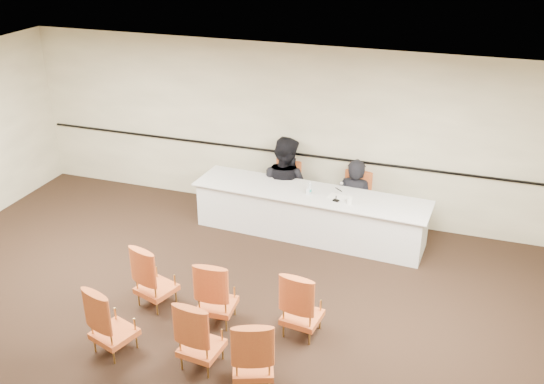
{
  "coord_description": "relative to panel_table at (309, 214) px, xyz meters",
  "views": [
    {
      "loc": [
        2.85,
        -5.51,
        5.0
      ],
      "look_at": [
        0.08,
        2.6,
        0.97
      ],
      "focal_mm": 40.0,
      "sensor_mm": 36.0,
      "label": 1
    }
  ],
  "objects": [
    {
      "name": "panel_table",
      "position": [
        0.0,
        0.0,
        0.0
      ],
      "size": [
        3.96,
        1.12,
        0.78
      ],
      "primitive_type": null,
      "rotation": [
        0.0,
        0.0,
        -0.06
      ],
      "color": "silver",
      "rests_on": "ground"
    },
    {
      "name": "aud_chair_back_right",
      "position": [
        0.35,
        -3.62,
        0.08
      ],
      "size": [
        0.65,
        0.65,
        0.95
      ],
      "primitive_type": null,
      "rotation": [
        0.0,
        0.0,
        0.37
      ],
      "color": "#B63E20",
      "rests_on": "ground"
    },
    {
      "name": "wall_back",
      "position": [
        -0.55,
        0.84,
        1.11
      ],
      "size": [
        10.0,
        0.04,
        3.0
      ],
      "primitive_type": "cube",
      "color": "#B3AC8C",
      "rests_on": "ground"
    },
    {
      "name": "ceiling",
      "position": [
        -0.55,
        -3.16,
        2.61
      ],
      "size": [
        10.0,
        10.0,
        0.0
      ],
      "primitive_type": "plane",
      "rotation": [
        3.14,
        0.0,
        0.0
      ],
      "color": "white",
      "rests_on": "ground"
    },
    {
      "name": "wall_rail",
      "position": [
        -0.55,
        0.8,
        0.71
      ],
      "size": [
        9.8,
        0.04,
        0.03
      ],
      "primitive_type": "cube",
      "color": "black",
      "rests_on": "wall_back"
    },
    {
      "name": "papers",
      "position": [
        0.47,
        -0.03,
        0.39
      ],
      "size": [
        0.33,
        0.27,
        0.0
      ],
      "primitive_type": "cube",
      "rotation": [
        0.0,
        0.0,
        -0.17
      ],
      "color": "white",
      "rests_on": "panel_table"
    },
    {
      "name": "panelist_second_chair",
      "position": [
        -0.63,
        0.61,
        0.08
      ],
      "size": [
        0.53,
        0.53,
        0.95
      ],
      "primitive_type": null,
      "rotation": [
        0.0,
        0.0,
        -0.06
      ],
      "color": "#B63E20",
      "rests_on": "ground"
    },
    {
      "name": "drinking_glass",
      "position": [
        -0.02,
        -0.08,
        0.44
      ],
      "size": [
        0.08,
        0.08,
        0.1
      ],
      "primitive_type": "cylinder",
      "rotation": [
        0.0,
        0.0,
        0.26
      ],
      "color": "silver",
      "rests_on": "panel_table"
    },
    {
      "name": "panelist_second",
      "position": [
        -0.63,
        0.61,
        0.08
      ],
      "size": [
        1.14,
        1.0,
        1.97
      ],
      "primitive_type": "imported",
      "rotation": [
        0.0,
        0.0,
        2.84
      ],
      "color": "black",
      "rests_on": "ground"
    },
    {
      "name": "aud_chair_back_left",
      "position": [
        -1.47,
        -3.62,
        0.08
      ],
      "size": [
        0.63,
        0.63,
        0.95
      ],
      "primitive_type": null,
      "rotation": [
        0.0,
        0.0,
        -0.31
      ],
      "color": "#B63E20",
      "rests_on": "ground"
    },
    {
      "name": "floor",
      "position": [
        -0.55,
        -3.16,
        -0.39
      ],
      "size": [
        10.0,
        10.0,
        0.0
      ],
      "primitive_type": "plane",
      "color": "black",
      "rests_on": "ground"
    },
    {
      "name": "aud_chair_front_left",
      "position": [
        -1.45,
        -2.59,
        0.08
      ],
      "size": [
        0.63,
        0.63,
        0.95
      ],
      "primitive_type": null,
      "rotation": [
        0.0,
        0.0,
        -0.31
      ],
      "color": "#B63E20",
      "rests_on": "ground"
    },
    {
      "name": "aud_chair_front_right",
      "position": [
        0.62,
        -2.55,
        0.08
      ],
      "size": [
        0.56,
        0.56,
        0.95
      ],
      "primitive_type": null,
      "rotation": [
        0.0,
        0.0,
        -0.12
      ],
      "color": "#B63E20",
      "rests_on": "ground"
    },
    {
      "name": "panelist_main",
      "position": [
        0.64,
        0.54,
        -0.02
      ],
      "size": [
        0.67,
        0.47,
        1.75
      ],
      "primitive_type": "imported",
      "rotation": [
        0.0,
        0.0,
        3.05
      ],
      "color": "black",
      "rests_on": "ground"
    },
    {
      "name": "water_bottle",
      "position": [
        0.01,
        -0.04,
        0.5
      ],
      "size": [
        0.07,
        0.07,
        0.21
      ],
      "primitive_type": null,
      "rotation": [
        0.0,
        0.0,
        0.05
      ],
      "color": "teal",
      "rests_on": "panel_table"
    },
    {
      "name": "panelist_main_chair",
      "position": [
        0.64,
        0.54,
        0.08
      ],
      "size": [
        0.53,
        0.53,
        0.95
      ],
      "primitive_type": null,
      "rotation": [
        0.0,
        0.0,
        -0.06
      ],
      "color": "#B63E20",
      "rests_on": "ground"
    },
    {
      "name": "coffee_cup",
      "position": [
        0.7,
        -0.22,
        0.46
      ],
      "size": [
        0.11,
        0.11,
        0.13
      ],
      "primitive_type": "cylinder",
      "rotation": [
        0.0,
        0.0,
        -0.36
      ],
      "color": "white",
      "rests_on": "panel_table"
    },
    {
      "name": "aud_chair_front_mid",
      "position": [
        -0.51,
        -2.66,
        0.08
      ],
      "size": [
        0.53,
        0.53,
        0.95
      ],
      "primitive_type": null,
      "rotation": [
        0.0,
        0.0,
        0.07
      ],
      "color": "#B63E20",
      "rests_on": "ground"
    },
    {
      "name": "aud_chair_back_mid",
      "position": [
        -0.34,
        -3.51,
        0.08
      ],
      "size": [
        0.54,
        0.54,
        0.95
      ],
      "primitive_type": null,
      "rotation": [
        0.0,
        0.0,
        -0.09
      ],
      "color": "#B63E20",
      "rests_on": "ground"
    },
    {
      "name": "microphone",
      "position": [
        0.48,
        -0.18,
        0.53
      ],
      "size": [
        0.15,
        0.22,
        0.29
      ],
      "primitive_type": null,
      "rotation": [
        0.0,
        0.0,
        -0.28
      ],
      "color": "black",
      "rests_on": "panel_table"
    }
  ]
}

